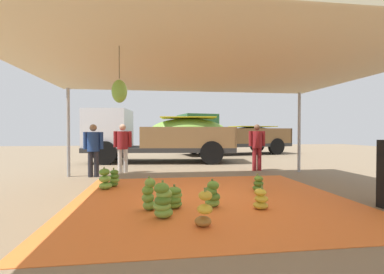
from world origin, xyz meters
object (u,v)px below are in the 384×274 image
(banana_bunch_6, at_px, (204,210))
(worker_0, at_px, (123,144))
(banana_bunch_2, at_px, (212,195))
(banana_bunch_4, at_px, (261,200))
(banana_bunch_7, at_px, (174,198))
(banana_bunch_8, at_px, (163,201))
(cargo_truck_main, at_px, (158,135))
(banana_bunch_0, at_px, (258,184))
(worker_2, at_px, (257,144))
(banana_bunch_3, at_px, (114,179))
(worker_1, at_px, (93,146))
(banana_bunch_5, at_px, (149,195))
(banana_bunch_1, at_px, (105,180))
(cargo_truck_far, at_px, (230,135))

(banana_bunch_6, height_order, worker_0, worker_0)
(banana_bunch_2, xyz_separation_m, worker_0, (-2.13, 4.60, 0.73))
(banana_bunch_4, bearing_deg, banana_bunch_2, 165.14)
(banana_bunch_4, height_order, banana_bunch_7, banana_bunch_7)
(banana_bunch_8, distance_m, cargo_truck_main, 8.38)
(banana_bunch_0, relative_size, worker_2, 0.25)
(banana_bunch_3, height_order, cargo_truck_main, cargo_truck_main)
(banana_bunch_6, xyz_separation_m, worker_1, (-2.60, 4.83, 0.70))
(banana_bunch_5, distance_m, cargo_truck_main, 7.92)
(banana_bunch_7, bearing_deg, worker_2, 53.85)
(banana_bunch_2, bearing_deg, worker_1, 127.23)
(worker_2, bearing_deg, banana_bunch_5, -129.27)
(banana_bunch_1, xyz_separation_m, worker_1, (-0.69, 1.97, 0.71))
(banana_bunch_1, height_order, banana_bunch_4, banana_bunch_1)
(banana_bunch_1, xyz_separation_m, cargo_truck_far, (5.73, 9.57, 0.95))
(banana_bunch_2, bearing_deg, banana_bunch_4, -14.86)
(banana_bunch_2, height_order, banana_bunch_7, banana_bunch_2)
(banana_bunch_2, relative_size, worker_2, 0.31)
(banana_bunch_6, relative_size, worker_2, 0.34)
(banana_bunch_3, height_order, banana_bunch_4, banana_bunch_3)
(banana_bunch_6, bearing_deg, banana_bunch_8, 140.95)
(banana_bunch_1, xyz_separation_m, banana_bunch_3, (0.17, 0.30, -0.03))
(banana_bunch_7, bearing_deg, worker_1, 120.13)
(banana_bunch_4, relative_size, banana_bunch_7, 0.96)
(banana_bunch_4, bearing_deg, banana_bunch_6, -146.87)
(banana_bunch_4, height_order, banana_bunch_8, banana_bunch_8)
(banana_bunch_4, xyz_separation_m, banana_bunch_6, (-1.17, -0.76, 0.07))
(worker_1, bearing_deg, banana_bunch_0, -32.03)
(banana_bunch_7, bearing_deg, banana_bunch_4, -9.08)
(banana_bunch_1, relative_size, worker_0, 0.32)
(banana_bunch_7, relative_size, worker_1, 0.27)
(worker_1, bearing_deg, banana_bunch_8, -65.26)
(cargo_truck_main, xyz_separation_m, worker_0, (-1.21, -3.22, -0.30))
(banana_bunch_1, xyz_separation_m, banana_bunch_4, (3.07, -2.10, -0.06))
(banana_bunch_3, xyz_separation_m, worker_2, (4.66, 2.35, 0.76))
(banana_bunch_1, relative_size, banana_bunch_5, 0.89)
(cargo_truck_far, bearing_deg, banana_bunch_5, -112.01)
(banana_bunch_1, xyz_separation_m, banana_bunch_2, (2.23, -1.88, -0.00))
(banana_bunch_3, bearing_deg, banana_bunch_6, -61.22)
(banana_bunch_3, height_order, worker_2, worker_2)
(banana_bunch_0, distance_m, cargo_truck_main, 7.09)
(banana_bunch_5, bearing_deg, banana_bunch_6, -48.87)
(banana_bunch_1, height_order, banana_bunch_8, banana_bunch_8)
(banana_bunch_5, bearing_deg, worker_0, 101.89)
(cargo_truck_far, distance_m, worker_2, 6.98)
(banana_bunch_5, height_order, banana_bunch_6, banana_bunch_5)
(banana_bunch_0, xyz_separation_m, cargo_truck_far, (2.16, 10.28, 1.01))
(banana_bunch_1, height_order, banana_bunch_6, banana_bunch_6)
(banana_bunch_3, distance_m, banana_bunch_6, 3.61)
(banana_bunch_0, height_order, banana_bunch_2, banana_bunch_2)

